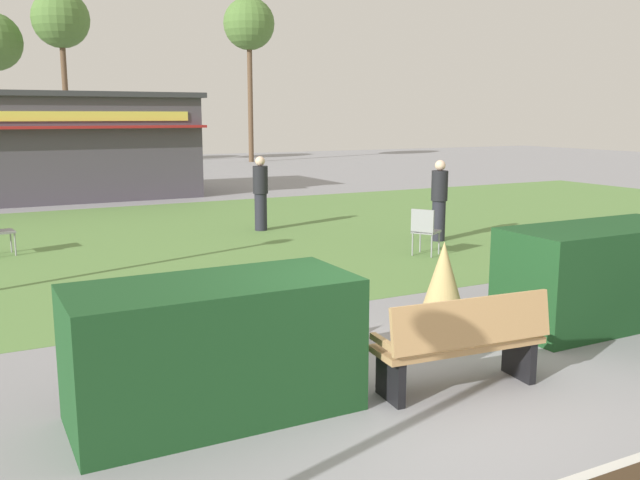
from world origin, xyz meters
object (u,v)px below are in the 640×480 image
at_px(park_bench, 463,343).
at_px(person_strolling, 261,193).
at_px(cafe_chair_west, 424,228).
at_px(person_standing, 439,200).
at_px(tree_left_bg, 61,21).
at_px(tree_center_bg, 249,26).
at_px(food_kiosk, 42,146).

height_order(park_bench, person_strolling, person_strolling).
distance_m(cafe_chair_west, person_standing, 1.69).
bearing_deg(tree_left_bg, tree_center_bg, -4.63).
height_order(cafe_chair_west, tree_left_bg, tree_left_bg).
bearing_deg(tree_center_bg, person_strolling, -111.48).
distance_m(cafe_chair_west, tree_left_bg, 27.75).
distance_m(park_bench, cafe_chair_west, 6.45).
bearing_deg(park_bench, person_strolling, 78.54).
height_order(cafe_chair_west, tree_center_bg, tree_center_bg).
bearing_deg(cafe_chair_west, park_bench, -122.97).
bearing_deg(cafe_chair_west, person_strolling, 111.10).
xyz_separation_m(food_kiosk, person_standing, (6.47, -11.68, -0.80)).
distance_m(park_bench, person_strolling, 9.70).
xyz_separation_m(cafe_chair_west, tree_center_bg, (7.06, 26.04, 6.88)).
xyz_separation_m(person_strolling, tree_center_bg, (8.64, 21.95, 6.55)).
distance_m(cafe_chair_west, tree_center_bg, 27.85).
bearing_deg(person_standing, person_strolling, 161.04).
distance_m(person_strolling, tree_center_bg, 24.48).
relative_size(food_kiosk, person_standing, 5.59).
relative_size(park_bench, food_kiosk, 0.18).
bearing_deg(food_kiosk, park_bench, -84.48).
bearing_deg(person_strolling, tree_left_bg, -23.83).
relative_size(person_strolling, tree_left_bg, 0.20).
relative_size(person_standing, tree_left_bg, 0.20).
distance_m(food_kiosk, cafe_chair_west, 13.91).
bearing_deg(person_standing, tree_left_bg, 126.06).
bearing_deg(food_kiosk, tree_center_bg, 47.00).
xyz_separation_m(food_kiosk, tree_left_bg, (2.69, 14.00, 5.51)).
xyz_separation_m(cafe_chair_west, person_standing, (1.20, 1.15, 0.33)).
relative_size(park_bench, tree_center_bg, 0.20).
bearing_deg(tree_center_bg, person_standing, -103.23).
bearing_deg(tree_left_bg, cafe_chair_west, -84.51).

